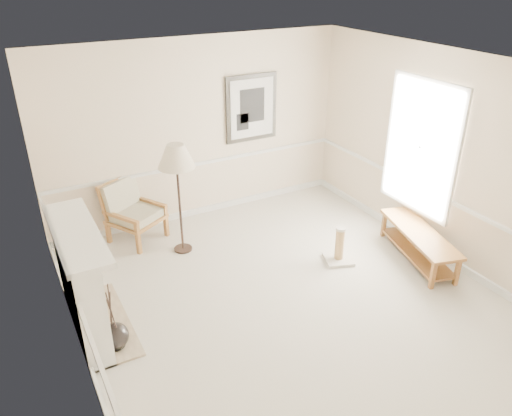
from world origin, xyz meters
The scene contains 8 objects.
ground centered at (0.00, 0.00, 0.00)m, with size 5.50×5.50×0.00m, color silver.
room centered at (0.14, 0.08, 1.87)m, with size 5.04×5.54×2.92m.
fireplace centered at (-2.34, 0.60, 0.64)m, with size 0.64×1.64×1.31m.
floor_vase centered at (-2.15, 0.12, 0.16)m, with size 0.30×0.30×0.89m.
armchair centered at (-1.28, 2.47, 0.50)m, with size 0.98×1.00×0.93m.
floor_lamp centered at (-0.73, 1.75, 1.45)m, with size 0.64×0.64×1.66m.
bench centered at (2.15, -0.10, 0.30)m, with size 0.86×1.62×0.44m.
scratching_post centered at (1.12, 0.39, 0.17)m, with size 0.49×0.49×0.55m.
Camera 1 is at (-2.82, -4.38, 3.92)m, focal length 35.00 mm.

